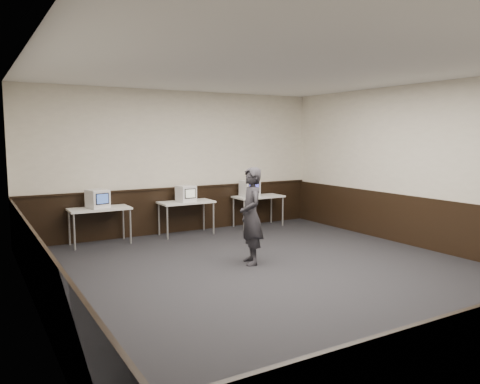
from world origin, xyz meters
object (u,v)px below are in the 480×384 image
(desk_left, at_px, (100,211))
(desk_center, at_px, (186,204))
(person, at_px, (251,216))
(emac_right, at_px, (250,188))
(emac_center, at_px, (186,193))
(emac_left, at_px, (98,199))
(desk_right, at_px, (258,199))

(desk_left, relative_size, desk_center, 1.00)
(desk_center, distance_m, person, 2.77)
(emac_right, height_order, person, person)
(emac_center, bearing_deg, desk_left, 173.11)
(desk_center, distance_m, emac_left, 1.95)
(desk_center, height_order, person, person)
(desk_center, relative_size, person, 0.72)
(emac_center, bearing_deg, emac_right, -3.65)
(emac_left, bearing_deg, emac_center, -14.92)
(desk_left, xyz_separation_m, desk_right, (3.80, 0.00, 0.00))
(emac_right, bearing_deg, desk_center, -177.51)
(person, bearing_deg, desk_left, -129.58)
(desk_left, xyz_separation_m, emac_left, (-0.03, -0.00, 0.26))
(emac_right, bearing_deg, desk_left, -178.22)
(desk_right, height_order, emac_left, emac_left)
(desk_right, relative_size, emac_left, 2.55)
(desk_right, distance_m, person, 3.37)
(emac_right, bearing_deg, emac_center, -176.51)
(emac_center, xyz_separation_m, emac_right, (1.69, 0.07, 0.02))
(emac_center, bearing_deg, emac_left, 173.23)
(desk_right, height_order, emac_center, emac_center)
(emac_center, relative_size, person, 0.25)
(emac_left, distance_m, person, 3.36)
(emac_center, xyz_separation_m, person, (0.00, -2.74, -0.10))
(emac_center, distance_m, person, 2.74)
(desk_center, xyz_separation_m, person, (-0.01, -2.77, 0.15))
(desk_left, relative_size, emac_left, 2.55)
(emac_left, bearing_deg, desk_right, -14.08)
(desk_left, bearing_deg, emac_left, -172.76)
(desk_right, relative_size, emac_center, 2.90)
(desk_center, relative_size, desk_right, 1.00)
(emac_left, distance_m, emac_right, 3.61)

